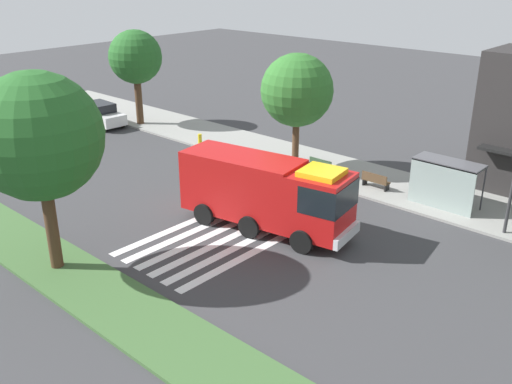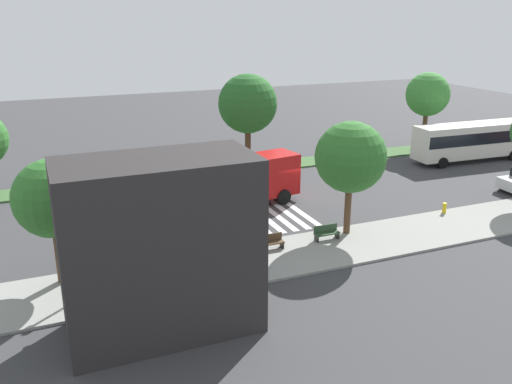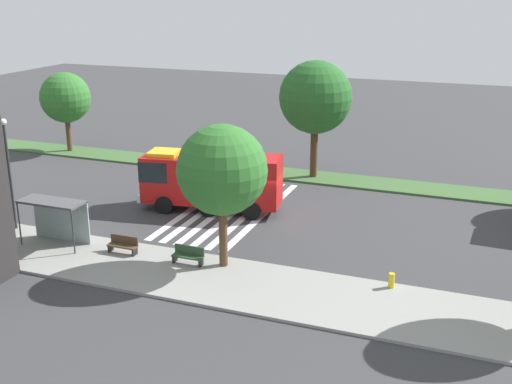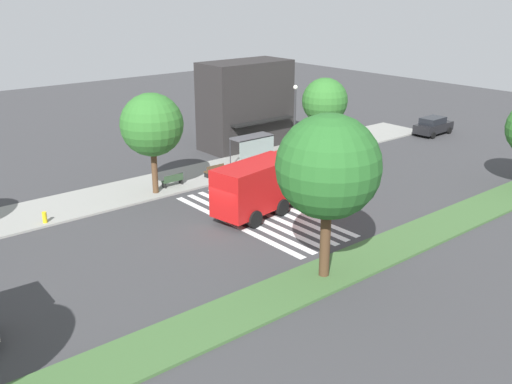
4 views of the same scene
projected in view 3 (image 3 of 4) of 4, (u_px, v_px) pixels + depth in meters
The scene contains 13 objects.
ground_plane at pixel (268, 215), 38.89m from camera, with size 120.00×120.00×0.00m, color #38383A.
sidewalk at pixel (201, 277), 30.44m from camera, with size 60.00×5.08×0.14m, color gray.
median_strip at pixel (308, 176), 46.37m from camera, with size 60.00×3.00×0.14m, color #3D6033.
crosswalk at pixel (230, 210), 39.76m from camera, with size 4.95×12.51×0.01m.
fire_truck at pixel (207, 178), 39.15m from camera, with size 8.99×3.82×3.65m.
bus_stop_shelter at pixel (57, 212), 33.88m from camera, with size 3.50×1.40×2.46m.
bench_near_shelter at pixel (123, 245), 32.93m from camera, with size 1.60×0.50×0.90m.
bench_west_of_shelter at pixel (188, 255), 31.66m from camera, with size 1.60×0.50×0.90m.
street_lamp at pixel (9, 165), 35.25m from camera, with size 0.36×0.36×6.33m.
sidewalk_tree_west at pixel (222, 170), 30.10m from camera, with size 4.35×4.35×7.09m.
median_tree_west at pixel (315, 98), 44.44m from camera, with size 5.11×5.11×8.30m.
median_tree_center at pixel (65, 98), 51.99m from camera, with size 4.10×4.10×6.48m.
fire_hydrant at pixel (392, 280), 29.18m from camera, with size 0.28×0.28×0.70m, color gold.
Camera 3 is at (-12.32, 34.40, 13.41)m, focal length 44.81 mm.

